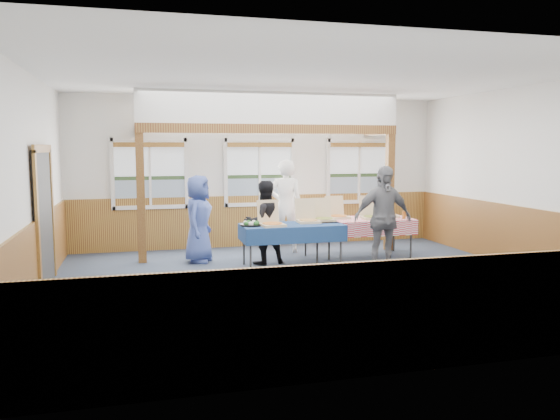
# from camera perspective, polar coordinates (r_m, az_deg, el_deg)

# --- Properties ---
(floor) EXTENTS (8.00, 8.00, 0.00)m
(floor) POSITION_cam_1_polar(r_m,az_deg,el_deg) (8.69, 2.86, -7.68)
(floor) COLOR #2B3646
(floor) RESTS_ON ground
(ceiling) EXTENTS (8.00, 8.00, 0.00)m
(ceiling) POSITION_cam_1_polar(r_m,az_deg,el_deg) (8.49, 2.99, 13.74)
(ceiling) COLOR white
(ceiling) RESTS_ON wall_back
(wall_back) EXTENTS (8.00, 0.00, 8.00)m
(wall_back) POSITION_cam_1_polar(r_m,az_deg,el_deg) (11.82, -2.20, 3.96)
(wall_back) COLOR silver
(wall_back) RESTS_ON floor
(wall_front) EXTENTS (8.00, 0.00, 8.00)m
(wall_front) POSITION_cam_1_polar(r_m,az_deg,el_deg) (5.22, 14.56, 0.42)
(wall_front) COLOR silver
(wall_front) RESTS_ON floor
(wall_left) EXTENTS (0.00, 8.00, 8.00)m
(wall_left) POSITION_cam_1_polar(r_m,az_deg,el_deg) (8.18, -24.88, 2.18)
(wall_left) COLOR silver
(wall_left) RESTS_ON floor
(wall_right) EXTENTS (0.00, 8.00, 8.00)m
(wall_right) POSITION_cam_1_polar(r_m,az_deg,el_deg) (10.37, 24.54, 3.00)
(wall_right) COLOR silver
(wall_right) RESTS_ON floor
(wainscot_back) EXTENTS (7.98, 0.05, 1.10)m
(wainscot_back) POSITION_cam_1_polar(r_m,az_deg,el_deg) (11.89, -2.15, -1.10)
(wainscot_back) COLOR brown
(wainscot_back) RESTS_ON floor
(wainscot_front) EXTENTS (7.98, 0.05, 1.10)m
(wainscot_front) POSITION_cam_1_polar(r_m,az_deg,el_deg) (5.45, 14.11, -10.59)
(wainscot_front) COLOR brown
(wainscot_front) RESTS_ON floor
(wainscot_left) EXTENTS (0.05, 6.98, 1.10)m
(wainscot_left) POSITION_cam_1_polar(r_m,az_deg,el_deg) (8.31, -24.36, -5.04)
(wainscot_left) COLOR brown
(wainscot_left) RESTS_ON floor
(wainscot_right) EXTENTS (0.05, 6.98, 1.10)m
(wainscot_right) POSITION_cam_1_polar(r_m,az_deg,el_deg) (10.46, 24.16, -2.74)
(wainscot_right) COLOR brown
(wainscot_right) RESTS_ON floor
(cased_opening) EXTENTS (0.06, 1.30, 2.10)m
(cased_opening) POSITION_cam_1_polar(r_m,az_deg,el_deg) (9.11, -23.47, -0.84)
(cased_opening) COLOR #303030
(cased_opening) RESTS_ON wall_left
(window_left) EXTENTS (1.56, 0.10, 1.46)m
(window_left) POSITION_cam_1_polar(r_m,az_deg,el_deg) (11.50, -13.44, 4.11)
(window_left) COLOR silver
(window_left) RESTS_ON wall_back
(window_mid) EXTENTS (1.56, 0.10, 1.46)m
(window_mid) POSITION_cam_1_polar(r_m,az_deg,el_deg) (11.78, -2.15, 4.34)
(window_mid) COLOR silver
(window_mid) RESTS_ON wall_back
(window_right) EXTENTS (1.56, 0.10, 1.46)m
(window_right) POSITION_cam_1_polar(r_m,az_deg,el_deg) (12.48, 8.25, 4.40)
(window_right) COLOR silver
(window_right) RESTS_ON wall_back
(post_left) EXTENTS (0.15, 0.15, 2.40)m
(post_left) POSITION_cam_1_polar(r_m,az_deg,el_deg) (10.38, -14.34, 1.18)
(post_left) COLOR #542812
(post_left) RESTS_ON floor
(post_right) EXTENTS (0.15, 0.15, 2.40)m
(post_right) POSITION_cam_1_polar(r_m,az_deg,el_deg) (11.53, 11.35, 1.78)
(post_right) COLOR #542812
(post_right) RESTS_ON floor
(cross_beam) EXTENTS (5.15, 0.18, 0.18)m
(cross_beam) POSITION_cam_1_polar(r_m,az_deg,el_deg) (10.65, -0.81, 8.47)
(cross_beam) COLOR #542812
(cross_beam) RESTS_ON post_left
(table_left) EXTENTS (1.90, 0.98, 0.76)m
(table_left) POSITION_cam_1_polar(r_m,az_deg,el_deg) (9.85, 1.25, -1.83)
(table_left) COLOR #303030
(table_left) RESTS_ON floor
(table_right) EXTENTS (2.28, 1.74, 0.76)m
(table_right) POSITION_cam_1_polar(r_m,az_deg,el_deg) (10.71, 8.16, -1.17)
(table_right) COLOR #303030
(table_right) RESTS_ON floor
(pizza_box_a) EXTENTS (0.45, 0.53, 0.44)m
(pizza_box_a) POSITION_cam_1_polar(r_m,az_deg,el_deg) (9.62, -0.89, -1.28)
(pizza_box_a) COLOR beige
(pizza_box_a) RESTS_ON table_left
(pizza_box_b) EXTENTS (0.41, 0.49, 0.43)m
(pizza_box_b) POSITION_cam_1_polar(r_m,az_deg,el_deg) (10.08, 2.92, -0.93)
(pizza_box_b) COLOR beige
(pizza_box_b) RESTS_ON table_left
(pizza_box_c) EXTENTS (0.42, 0.49, 0.41)m
(pizza_box_c) POSITION_cam_1_polar(r_m,az_deg,el_deg) (10.34, 4.56, -0.76)
(pizza_box_c) COLOR beige
(pizza_box_c) RESTS_ON table_right
(pizza_box_d) EXTENTS (0.39, 0.47, 0.42)m
(pizza_box_d) POSITION_cam_1_polar(r_m,az_deg,el_deg) (10.75, 6.05, -0.49)
(pizza_box_d) COLOR beige
(pizza_box_d) RESTS_ON table_right
(pizza_box_e) EXTENTS (0.45, 0.53, 0.44)m
(pizza_box_e) POSITION_cam_1_polar(r_m,az_deg,el_deg) (10.73, 9.58, -0.55)
(pizza_box_e) COLOR beige
(pizza_box_e) RESTS_ON table_right
(pizza_box_f) EXTENTS (0.51, 0.58, 0.46)m
(pizza_box_f) POSITION_cam_1_polar(r_m,az_deg,el_deg) (11.10, 11.02, -0.34)
(pizza_box_f) COLOR beige
(pizza_box_f) RESTS_ON table_right
(veggie_tray) EXTENTS (0.39, 0.39, 0.09)m
(veggie_tray) POSITION_cam_1_polar(r_m,az_deg,el_deg) (9.66, -3.03, -1.47)
(veggie_tray) COLOR black
(veggie_tray) RESTS_ON table_left
(drink_glass) EXTENTS (0.07, 0.07, 0.15)m
(drink_glass) POSITION_cam_1_polar(r_m,az_deg,el_deg) (10.83, 12.83, -0.51)
(drink_glass) COLOR #A1551A
(drink_glass) RESTS_ON table_right
(woman_white) EXTENTS (0.79, 0.62, 1.90)m
(woman_white) POSITION_cam_1_polar(r_m,az_deg,el_deg) (11.07, 0.59, 0.41)
(woman_white) COLOR white
(woman_white) RESTS_ON floor
(woman_black) EXTENTS (0.84, 0.70, 1.53)m
(woman_black) POSITION_cam_1_polar(r_m,az_deg,el_deg) (10.00, -1.69, -1.31)
(woman_black) COLOR black
(woman_black) RESTS_ON floor
(man_blue) EXTENTS (0.78, 0.93, 1.63)m
(man_blue) POSITION_cam_1_polar(r_m,az_deg,el_deg) (10.26, -8.54, -0.92)
(man_blue) COLOR #3D509A
(man_blue) RESTS_ON floor
(person_grey) EXTENTS (1.09, 0.49, 1.83)m
(person_grey) POSITION_cam_1_polar(r_m,az_deg,el_deg) (9.61, 10.70, -0.86)
(person_grey) COLOR slate
(person_grey) RESTS_ON floor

